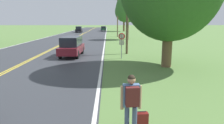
{
  "coord_description": "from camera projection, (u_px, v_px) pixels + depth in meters",
  "views": [
    {
      "loc": [
        6.72,
        0.12,
        3.25
      ],
      "look_at": [
        6.98,
        11.8,
        0.89
      ],
      "focal_mm": 32.0,
      "sensor_mm": 36.0,
      "label": 1
    }
  ],
  "objects": [
    {
      "name": "traffic_sign",
      "position": [
        122.0,
        39.0,
        17.6
      ],
      "size": [
        0.6,
        0.1,
        2.29
      ],
      "color": "gray",
      "rests_on": "ground"
    },
    {
      "name": "tree_mid_treeline",
      "position": [
        128.0,
        8.0,
        36.3
      ],
      "size": [
        4.41,
        4.41,
        8.2
      ],
      "color": "#473828",
      "rests_on": "ground"
    },
    {
      "name": "suitcase",
      "position": [
        141.0,
        122.0,
        5.95
      ],
      "size": [
        0.41,
        0.22,
        0.66
      ],
      "rotation": [
        0.0,
        0.0,
        1.65
      ],
      "color": "maroon",
      "rests_on": "ground"
    },
    {
      "name": "utility_pole_midground",
      "position": [
        127.0,
        17.0,
        19.89
      ],
      "size": [
        1.8,
        0.24,
        7.1
      ],
      "color": "brown",
      "rests_on": "ground"
    },
    {
      "name": "car_black_suv_mid_near",
      "position": [
        79.0,
        29.0,
        61.74
      ],
      "size": [
        1.97,
        4.77,
        1.85
      ],
      "rotation": [
        0.0,
        0.0,
        1.6
      ],
      "color": "black",
      "rests_on": "ground"
    },
    {
      "name": "tree_behind_sign",
      "position": [
        124.0,
        11.0,
        67.65
      ],
      "size": [
        6.15,
        6.15,
        10.26
      ],
      "color": "brown",
      "rests_on": "ground"
    },
    {
      "name": "car_dark_green_hatchback_mid_far",
      "position": [
        103.0,
        28.0,
        73.08
      ],
      "size": [
        1.99,
        4.06,
        1.65
      ],
      "rotation": [
        0.0,
        0.0,
        -1.55
      ],
      "color": "black",
      "rests_on": "ground"
    },
    {
      "name": "car_maroon_suv_approaching",
      "position": [
        72.0,
        46.0,
        19.06
      ],
      "size": [
        1.92,
        4.54,
        1.86
      ],
      "rotation": [
        0.0,
        0.0,
        -1.6
      ],
      "color": "black",
      "rests_on": "ground"
    },
    {
      "name": "utility_pole_far",
      "position": [
        118.0,
        16.0,
        43.05
      ],
      "size": [
        1.8,
        0.24,
        8.46
      ],
      "color": "brown",
      "rests_on": "ground"
    },
    {
      "name": "hitchhiker_person",
      "position": [
        131.0,
        99.0,
        5.65
      ],
      "size": [
        0.61,
        0.44,
        1.8
      ],
      "rotation": [
        0.0,
        0.0,
        1.65
      ],
      "color": "#475175",
      "rests_on": "ground"
    }
  ]
}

